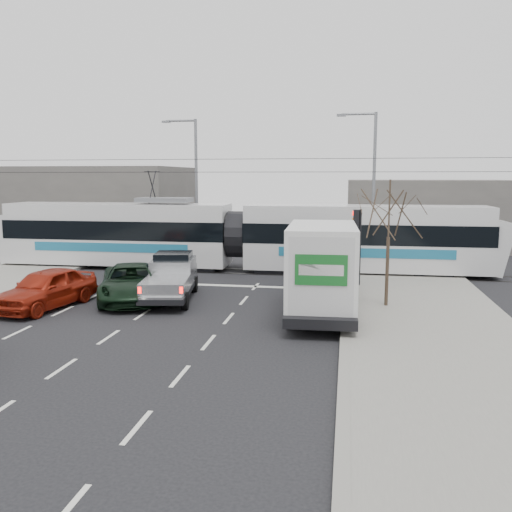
% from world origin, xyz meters
% --- Properties ---
extents(ground, '(120.00, 120.00, 0.00)m').
position_xyz_m(ground, '(0.00, 0.00, 0.00)').
color(ground, black).
rests_on(ground, ground).
extents(sidewalk_right, '(6.00, 60.00, 0.15)m').
position_xyz_m(sidewalk_right, '(9.00, 0.00, 0.07)').
color(sidewalk_right, gray).
rests_on(sidewalk_right, ground).
extents(rails, '(60.00, 1.60, 0.03)m').
position_xyz_m(rails, '(0.00, 10.00, 0.01)').
color(rails, '#33302D').
rests_on(rails, ground).
extents(building_left, '(14.00, 10.00, 6.00)m').
position_xyz_m(building_left, '(-14.00, 22.00, 3.00)').
color(building_left, slate).
rests_on(building_left, ground).
extents(building_right, '(12.00, 10.00, 5.00)m').
position_xyz_m(building_right, '(12.00, 24.00, 2.50)').
color(building_right, slate).
rests_on(building_right, ground).
extents(bare_tree, '(2.40, 2.40, 5.00)m').
position_xyz_m(bare_tree, '(7.60, 2.50, 3.79)').
color(bare_tree, '#47382B').
rests_on(bare_tree, ground).
extents(traffic_signal, '(0.44, 0.44, 3.60)m').
position_xyz_m(traffic_signal, '(6.47, 6.50, 2.74)').
color(traffic_signal, black).
rests_on(traffic_signal, ground).
extents(street_lamp_near, '(2.38, 0.25, 9.00)m').
position_xyz_m(street_lamp_near, '(7.31, 14.00, 5.11)').
color(street_lamp_near, slate).
rests_on(street_lamp_near, ground).
extents(street_lamp_far, '(2.38, 0.25, 9.00)m').
position_xyz_m(street_lamp_far, '(-4.19, 16.00, 5.11)').
color(street_lamp_far, slate).
rests_on(street_lamp_far, ground).
extents(catenary, '(60.00, 0.20, 7.00)m').
position_xyz_m(catenary, '(0.00, 10.00, 3.88)').
color(catenary, black).
rests_on(catenary, ground).
extents(tram, '(27.12, 2.95, 5.53)m').
position_xyz_m(tram, '(-0.14, 10.45, 1.96)').
color(tram, silver).
rests_on(tram, ground).
extents(silver_pickup, '(2.66, 5.52, 1.92)m').
position_xyz_m(silver_pickup, '(-1.47, 2.90, 0.96)').
color(silver_pickup, black).
rests_on(silver_pickup, ground).
extents(box_truck, '(2.65, 7.11, 3.52)m').
position_xyz_m(box_truck, '(5.09, 1.06, 1.74)').
color(box_truck, black).
rests_on(box_truck, ground).
extents(navy_pickup, '(2.43, 5.32, 2.17)m').
position_xyz_m(navy_pickup, '(4.82, 5.42, 1.07)').
color(navy_pickup, black).
rests_on(navy_pickup, ground).
extents(green_car, '(4.31, 6.04, 1.53)m').
position_xyz_m(green_car, '(-3.05, 2.26, 0.76)').
color(green_car, black).
rests_on(green_car, ground).
extents(red_car, '(2.73, 4.99, 1.61)m').
position_xyz_m(red_car, '(-5.90, 0.39, 0.80)').
color(red_car, maroon).
rests_on(red_car, ground).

